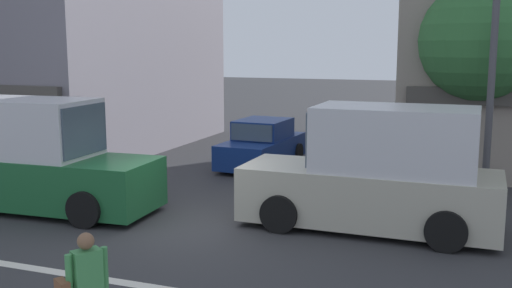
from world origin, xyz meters
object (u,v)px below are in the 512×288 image
sedan_parked_curbside (262,145)px  utility_pole_near_left (33,48)px  street_tree (480,41)px  pedestrian_foreground_with_bag (86,286)px  box_truck_crossing_center (38,160)px  box_truck_crossing_rightbound (378,174)px  traffic_light_mast (453,40)px

sedan_parked_curbside → utility_pole_near_left: bearing=-165.1°
street_tree → pedestrian_foreground_with_bag: size_ratio=3.54×
box_truck_crossing_center → sedan_parked_curbside: box_truck_crossing_center is taller
street_tree → box_truck_crossing_rightbound: (-1.91, -5.52, -2.90)m
street_tree → pedestrian_foreground_with_bag: street_tree is taller
traffic_light_mast → sedan_parked_curbside: (-6.08, 2.45, -3.46)m
box_truck_crossing_rightbound → box_truck_crossing_center: bearing=-171.2°
utility_pole_near_left → pedestrian_foreground_with_bag: 14.72m
traffic_light_mast → pedestrian_foreground_with_bag: (-3.94, -10.19, -3.22)m
street_tree → traffic_light_mast: traffic_light_mast is taller
utility_pole_near_left → box_truck_crossing_rightbound: utility_pole_near_left is taller
sedan_parked_curbside → box_truck_crossing_center: bearing=-115.2°
box_truck_crossing_rightbound → utility_pole_near_left: bearing=163.1°
box_truck_crossing_rightbound → traffic_light_mast: bearing=69.1°
box_truck_crossing_center → box_truck_crossing_rightbound: size_ratio=1.01×
box_truck_crossing_center → box_truck_crossing_rightbound: bearing=8.8°
sedan_parked_curbside → box_truck_crossing_rightbound: (4.80, -5.80, 0.54)m
box_truck_crossing_center → traffic_light_mast: bearing=26.1°
street_tree → utility_pole_near_left: (-14.31, -1.75, -0.21)m
box_truck_crossing_center → street_tree: bearing=34.0°
utility_pole_near_left → traffic_light_mast: utility_pole_near_left is taller
traffic_light_mast → box_truck_crossing_rightbound: bearing=-110.9°
sedan_parked_curbside → pedestrian_foreground_with_bag: bearing=-80.4°
box_truck_crossing_center → utility_pole_near_left: bearing=130.3°
box_truck_crossing_center → sedan_parked_curbside: size_ratio=1.36×
box_truck_crossing_center → box_truck_crossing_rightbound: 8.23m
traffic_light_mast → box_truck_crossing_rightbound: (-1.28, -3.35, -2.92)m
utility_pole_near_left → pedestrian_foreground_with_bag: (9.74, -10.62, -2.99)m
street_tree → box_truck_crossing_rightbound: size_ratio=1.05×
utility_pole_near_left → pedestrian_foreground_with_bag: bearing=-47.5°
pedestrian_foreground_with_bag → box_truck_crossing_center: bearing=134.4°
box_truck_crossing_center → pedestrian_foreground_with_bag: size_ratio=3.40×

